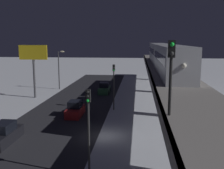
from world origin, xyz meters
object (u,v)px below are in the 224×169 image
traffic_light_mid (114,80)px  commercial_billboard (33,58)px  sedan_green (104,89)px  sedan_black (4,134)px  traffic_light_near (88,121)px  rail_signal (171,65)px  sedan_red (75,110)px  subway_train (164,55)px

traffic_light_mid → commercial_billboard: 15.87m
sedan_green → sedan_black: 25.58m
traffic_light_near → traffic_light_mid: (0.00, -18.43, 0.00)m
sedan_green → traffic_light_near: size_ratio=0.73×
sedan_green → sedan_black: (6.40, 24.76, 0.01)m
sedan_green → traffic_light_near: 30.58m
rail_signal → commercial_billboard: rail_signal is taller
rail_signal → sedan_red: (9.78, -18.37, -7.63)m
rail_signal → commercial_billboard: (19.25, -28.40, -1.60)m
rail_signal → traffic_light_near: bearing=-33.1°
subway_train → sedan_green: bearing=-33.1°
subway_train → traffic_light_mid: (7.19, 5.24, -3.29)m
sedan_green → sedan_black: bearing=-104.5°
rail_signal → commercial_billboard: size_ratio=0.45×
subway_train → rail_signal: (2.11, 26.98, 0.95)m
subway_train → sedan_black: bearing=47.8°
sedan_green → traffic_light_mid: bearing=-76.2°
traffic_light_near → sedan_black: bearing=-30.6°
traffic_light_near → subway_train: bearing=-106.9°
rail_signal → sedan_green: (7.98, -33.57, -7.65)m
sedan_black → traffic_light_mid: (-9.30, -12.94, 3.40)m
rail_signal → commercial_billboard: 34.35m
sedan_green → traffic_light_mid: 12.64m
traffic_light_near → commercial_billboard: size_ratio=0.72×
subway_train → traffic_light_mid: bearing=36.1°
subway_train → sedan_black: 25.44m
subway_train → traffic_light_near: (7.19, 23.67, -3.29)m
traffic_light_near → traffic_light_mid: size_ratio=1.00×
rail_signal → traffic_light_mid: 22.73m
sedan_red → traffic_light_mid: 6.71m
sedan_red → commercial_billboard: bearing=133.4°
subway_train → rail_signal: rail_signal is taller
sedan_red → traffic_light_mid: (-4.70, -3.38, 3.40)m
subway_train → sedan_red: (11.89, 8.61, -6.69)m
rail_signal → sedan_green: bearing=-76.6°
traffic_light_near → traffic_light_mid: same height
sedan_black → subway_train: bearing=-132.2°
rail_signal → subway_train: bearing=-94.5°
sedan_green → subway_train: bearing=-33.1°
traffic_light_mid → rail_signal: bearing=103.2°
rail_signal → sedan_black: (14.38, -8.80, -7.63)m
subway_train → sedan_red: subway_train is taller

